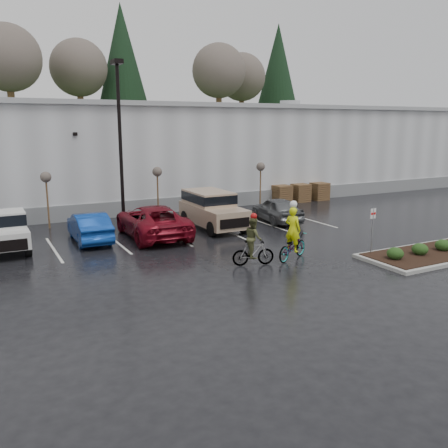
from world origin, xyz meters
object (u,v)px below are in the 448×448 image
sapling_east (261,169)px  pallet_stack_c (319,191)px  sapling_west (46,180)px  lamppost (120,126)px  suv_tan (213,210)px  car_blue (89,227)px  car_grey (277,209)px  cyclist_hivis (292,242)px  pallet_stack_a (282,194)px  pallet_stack_b (300,193)px  fire_lane_sign (372,226)px  pickup_white (2,229)px  car_red (152,221)px  cyclist_olive (253,246)px  sapling_mid (157,174)px

sapling_east → pallet_stack_c: bearing=9.5°
sapling_west → pallet_stack_c: 20.13m
lamppost → suv_tan: size_ratio=1.81×
car_blue → car_grey: car_grey is taller
sapling_east → cyclist_hivis: (-5.53, -11.50, -1.94)m
pallet_stack_a → pallet_stack_b: bearing=0.0°
fire_lane_sign → car_blue: fire_lane_sign is taller
pickup_white → car_red: (7.07, -0.82, -0.15)m
pickup_white → pallet_stack_a: bearing=14.2°
car_red → pallet_stack_b: bearing=-155.4°
car_grey → cyclist_olive: size_ratio=1.97×
cyclist_hivis → fire_lane_sign: bearing=-136.0°
fire_lane_sign → pickup_white: (-14.37, 8.96, -0.43)m
pallet_stack_a → pickup_white: pickup_white is taller
fire_lane_sign → car_red: fire_lane_sign is taller
sapling_mid → pickup_white: size_ratio=0.62×
pickup_white → car_grey: 15.02m
lamppost → sapling_west: lamppost is taller
sapling_mid → sapling_east: same height
pallet_stack_b → car_grey: car_grey is taller
pallet_stack_a → car_grey: 6.75m
sapling_east → car_red: 10.75m
pickup_white → car_grey: size_ratio=1.19×
sapling_east → lamppost: bearing=-174.3°
fire_lane_sign → car_blue: bearing=140.2°
lamppost → car_blue: lamppost is taller
pallet_stack_a → cyclist_olive: bearing=-128.7°
pallet_stack_a → car_red: bearing=-154.8°
pallet_stack_b → cyclist_hivis: cyclist_hivis is taller
pallet_stack_a → car_blue: (-15.13, -5.11, 0.06)m
car_red → cyclist_olive: size_ratio=2.70×
car_red → cyclist_hivis: cyclist_hivis is taller
car_grey → suv_tan: bearing=5.8°
sapling_west → car_grey: 13.34m
lamppost → pallet_stack_a: bearing=9.1°
pallet_stack_b → cyclist_hivis: (-9.73, -12.50, 0.12)m
sapling_mid → car_red: size_ratio=0.53×
pallet_stack_a → sapling_mid: bearing=-174.3°
car_blue → suv_tan: (6.85, -0.16, 0.30)m
suv_tan → pallet_stack_c: bearing=24.1°
pallet_stack_c → car_grey: bearing=-144.5°
car_blue → cyclist_hivis: size_ratio=1.72×
car_grey → cyclist_olive: 9.27m
pallet_stack_b → pallet_stack_c: 1.80m
pallet_stack_a → suv_tan: 9.82m
cyclist_olive → sapling_east: bearing=-17.5°
sapling_west → lamppost: bearing=-14.0°
lamppost → car_red: size_ratio=1.54×
cyclist_hivis → cyclist_olive: size_ratio=1.16×
suv_tan → car_grey: size_ratio=1.17×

